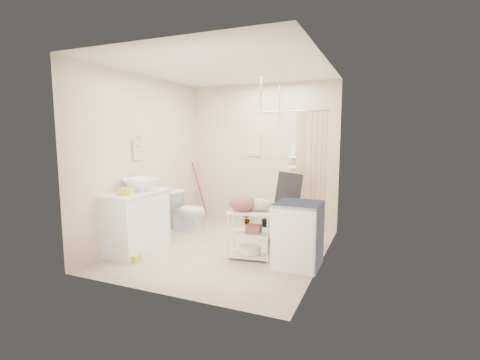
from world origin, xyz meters
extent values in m
plane|color=#BEAF8F|center=(0.00, 0.00, 0.00)|extent=(3.20, 3.20, 0.00)
cube|color=silver|center=(0.00, 0.00, 2.60)|extent=(2.80, 3.20, 0.04)
cube|color=beige|center=(0.00, 1.60, 1.30)|extent=(2.80, 0.04, 2.60)
cube|color=beige|center=(0.00, -1.60, 1.30)|extent=(2.80, 0.04, 2.60)
cube|color=beige|center=(-1.40, 0.00, 1.30)|extent=(0.04, 3.20, 2.60)
cube|color=beige|center=(1.40, 0.00, 1.30)|extent=(0.04, 3.20, 2.60)
cube|color=silver|center=(-1.16, -0.56, 0.44)|extent=(0.57, 1.00, 0.87)
imported|color=white|center=(-1.11, -0.47, 0.96)|extent=(0.62, 0.62, 0.18)
cube|color=gold|center=(-1.07, -0.85, 0.92)|extent=(0.20, 0.17, 0.10)
cube|color=gold|center=(-0.91, -0.94, 0.07)|extent=(0.25, 0.20, 0.13)
imported|color=white|center=(-1.04, 0.66, 0.35)|extent=(0.71, 0.43, 0.71)
imported|color=brown|center=(-0.23, 1.43, 0.17)|extent=(0.21, 0.17, 0.34)
imported|color=brown|center=(0.15, 1.41, 0.15)|extent=(0.21, 0.20, 0.31)
cube|color=beige|center=(-0.15, 1.58, 1.50)|extent=(0.28, 0.03, 0.42)
imported|color=white|center=(0.64, 1.51, 1.44)|extent=(0.11, 0.11, 0.24)
imported|color=#3C4793|center=(0.71, 1.53, 1.42)|extent=(0.11, 0.11, 0.19)
cube|color=white|center=(1.14, -0.23, 0.41)|extent=(0.57, 0.59, 0.83)
camera|label=1|loc=(2.13, -4.50, 1.68)|focal=26.00mm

